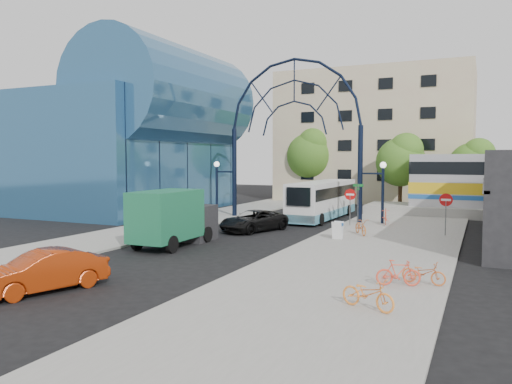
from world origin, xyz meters
The scene contains 22 objects.
ground centered at (0.00, 0.00, 0.00)m, with size 120.00×120.00×0.00m, color black.
sidewalk_east centered at (8.00, 4.00, 0.06)m, with size 8.00×56.00×0.12m, color gray.
plaza_west centered at (-6.50, 6.00, 0.06)m, with size 5.00×50.00×0.12m, color gray.
gateway_arch centered at (0.00, 14.00, 8.56)m, with size 13.64×0.44×12.10m.
stop_sign centered at (4.80, 12.00, 1.99)m, with size 0.80×0.07×2.50m.
do_not_enter_sign centered at (11.00, 10.00, 1.98)m, with size 0.76×0.07×2.48m.
street_name_sign centered at (5.20, 12.60, 2.13)m, with size 0.70×0.70×2.80m.
sandwich_board centered at (5.60, 5.98, 0.74)m, with size 0.55×0.61×0.99m.
transit_hall centered at (-15.30, 15.00, 6.70)m, with size 16.50×18.00×14.50m.
apartment_block centered at (2.00, 34.97, 7.00)m, with size 20.00×12.10×14.00m.
tree_north_a centered at (6.12, 25.93, 4.61)m, with size 4.48×4.48×7.00m.
tree_north_b centered at (-3.88, 29.93, 5.27)m, with size 5.12×5.12×8.00m.
tree_north_c centered at (12.12, 27.93, 4.28)m, with size 4.16×4.16×6.50m.
city_bus centered at (1.73, 15.80, 1.51)m, with size 2.67×10.58×2.89m.
green_truck centered at (-1.93, 0.97, 1.49)m, with size 2.40×5.96×2.98m.
black_suv centered at (-0.33, 7.52, 0.68)m, with size 2.24×4.86×1.35m, color black.
red_sedan centered at (-0.88, -8.71, 0.72)m, with size 1.52×4.34×1.43m, color #9D2C09.
bike_near_a centered at (6.41, 8.19, 0.60)m, with size 0.63×1.81×0.95m, color orange.
bike_near_b centered at (6.90, 13.59, 0.65)m, with size 0.50×1.77×1.06m, color #E84A2E.
bike_far_a centered at (11.11, -2.59, 0.53)m, with size 0.54×1.56×0.82m, color orange.
bike_far_b centered at (10.32, -3.24, 0.59)m, with size 0.44×1.56×0.93m, color #EC4A2F.
bike_far_c centered at (9.92, -6.44, 0.59)m, with size 0.63×1.80×0.94m, color orange.
Camera 1 is at (12.99, -21.18, 4.62)m, focal length 35.00 mm.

